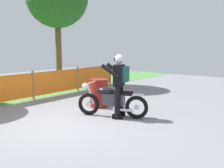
{
  "coord_description": "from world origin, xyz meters",
  "views": [
    {
      "loc": [
        -4.34,
        -4.64,
        1.92
      ],
      "look_at": [
        1.06,
        -0.46,
        0.9
      ],
      "focal_mm": 41.51,
      "sensor_mm": 36.0,
      "label": 1
    }
  ],
  "objects": [
    {
      "name": "barrier_fence",
      "position": [
        0.0,
        3.11,
        0.54
      ],
      "size": [
        11.13,
        0.08,
        1.05
      ],
      "color": "#997547",
      "rests_on": "ground"
    },
    {
      "name": "rider_lead",
      "position": [
        1.13,
        -0.65,
        0.95
      ],
      "size": [
        0.68,
        0.77,
        1.69
      ],
      "rotation": [
        0.0,
        0.0,
        1.94
      ],
      "color": "black",
      "rests_on": "ground"
    },
    {
      "name": "oil_drum",
      "position": [
        1.74,
        0.58,
        0.44
      ],
      "size": [
        0.58,
        0.58,
        0.88
      ],
      "primitive_type": "cylinder",
      "color": "maroon",
      "rests_on": "ground"
    },
    {
      "name": "motorcycle_lead",
      "position": [
        1.05,
        -0.45,
        0.45
      ],
      "size": [
        0.89,
        1.87,
        0.93
      ],
      "rotation": [
        0.0,
        0.0,
        1.94
      ],
      "color": "black",
      "rests_on": "ground"
    },
    {
      "name": "ground",
      "position": [
        0.0,
        0.0,
        -0.01
      ],
      "size": [
        24.0,
        24.0,
        0.02
      ],
      "primitive_type": "cube",
      "color": "gray"
    }
  ]
}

